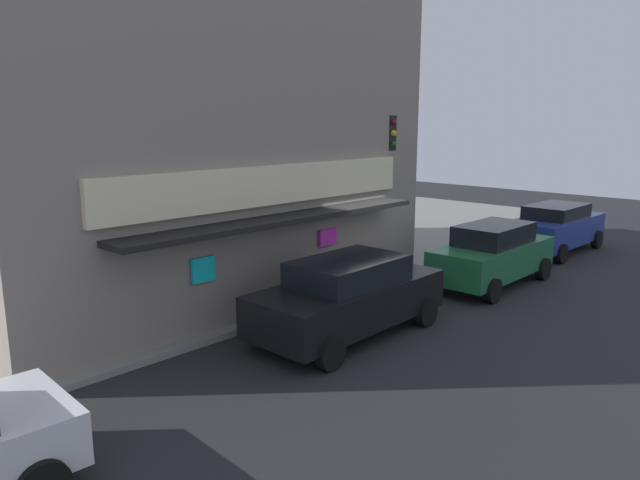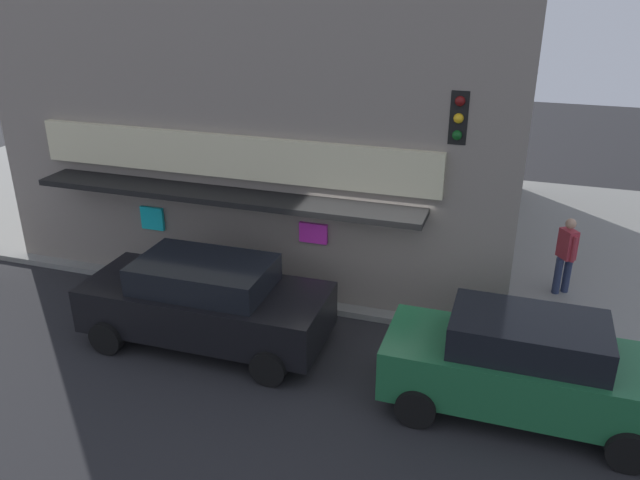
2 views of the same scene
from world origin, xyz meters
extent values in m
plane|color=#232326|center=(0.00, 0.00, 0.00)|extent=(50.65, 50.65, 0.00)
cube|color=gray|center=(0.00, 5.12, 0.07)|extent=(33.76, 10.25, 0.13)
cube|color=gray|center=(-2.94, 4.87, 4.24)|extent=(11.40, 9.07, 8.22)
cube|color=beige|center=(-2.94, 0.25, 3.11)|extent=(8.67, 0.16, 0.87)
cube|color=black|center=(-2.94, -0.10, 2.38)|extent=(8.21, 0.90, 0.12)
cube|color=#19D8E5|center=(-4.88, 0.27, 1.53)|extent=(0.54, 0.08, 0.52)
cube|color=#E533CC|center=(-1.13, 0.27, 1.66)|extent=(0.59, 0.08, 0.42)
cylinder|color=black|center=(1.55, 0.71, 2.49)|extent=(0.18, 0.18, 4.71)
cube|color=black|center=(1.55, 0.46, 4.17)|extent=(0.32, 0.28, 0.95)
sphere|color=maroon|center=(1.55, 0.31, 4.47)|extent=(0.18, 0.18, 0.18)
sphere|color=yellow|center=(1.55, 0.31, 4.17)|extent=(0.18, 0.18, 0.18)
sphere|color=#0F4C19|center=(1.55, 0.31, 3.87)|extent=(0.18, 0.18, 0.18)
cylinder|color=red|center=(-0.09, 0.81, 0.45)|extent=(0.24, 0.24, 0.64)
sphere|color=red|center=(-0.09, 0.81, 0.84)|extent=(0.20, 0.20, 0.20)
cylinder|color=red|center=(-0.27, 0.81, 0.48)|extent=(0.12, 0.10, 0.10)
cylinder|color=red|center=(0.09, 0.81, 0.48)|extent=(0.12, 0.10, 0.10)
cylinder|color=#2D2D2D|center=(-2.48, 1.26, 0.56)|extent=(0.50, 0.50, 0.86)
cylinder|color=navy|center=(3.91, 2.34, 0.54)|extent=(0.22, 0.22, 0.82)
cylinder|color=navy|center=(3.72, 2.21, 0.54)|extent=(0.22, 0.22, 0.82)
cube|color=#B2333F|center=(3.82, 2.28, 1.27)|extent=(0.41, 0.45, 0.63)
sphere|color=tan|center=(3.82, 2.28, 1.73)|extent=(0.22, 0.22, 0.22)
cylinder|color=#B2333F|center=(3.70, 2.45, 1.24)|extent=(0.14, 0.14, 0.57)
cylinder|color=#B2333F|center=(3.94, 2.11, 1.24)|extent=(0.14, 0.14, 0.57)
cylinder|color=brown|center=(-1.24, 2.89, 0.29)|extent=(0.46, 0.46, 0.32)
sphere|color=#2D7A33|center=(-1.24, 2.89, 0.67)|extent=(0.51, 0.51, 0.51)
cylinder|color=#59595B|center=(-4.09, 2.92, 0.30)|extent=(0.50, 0.50, 0.34)
sphere|color=#195623|center=(-4.09, 2.92, 0.70)|extent=(0.54, 0.54, 0.54)
cube|color=black|center=(-2.59, -1.68, 0.74)|extent=(4.60, 1.91, 0.85)
cube|color=black|center=(-2.59, -1.68, 1.42)|extent=(2.49, 1.58, 0.51)
cylinder|color=black|center=(-1.00, -0.73, 0.32)|extent=(0.64, 0.23, 0.64)
cylinder|color=black|center=(-0.98, -2.58, 0.32)|extent=(0.64, 0.23, 0.64)
cylinder|color=black|center=(-4.21, -0.78, 0.32)|extent=(0.64, 0.23, 0.64)
cylinder|color=black|center=(-4.18, -2.62, 0.32)|extent=(0.64, 0.23, 0.64)
cube|color=#1E6038|center=(3.12, -2.04, 0.75)|extent=(4.33, 1.67, 0.86)
cube|color=black|center=(3.12, -2.04, 1.45)|extent=(2.34, 1.40, 0.54)
cylinder|color=black|center=(4.64, -1.22, 0.32)|extent=(0.64, 0.22, 0.64)
cylinder|color=black|center=(4.63, -2.87, 0.32)|extent=(0.64, 0.22, 0.64)
cylinder|color=black|center=(1.61, -1.21, 0.32)|extent=(0.64, 0.22, 0.64)
cylinder|color=black|center=(1.60, -2.86, 0.32)|extent=(0.64, 0.22, 0.64)
camera|label=1|loc=(-11.62, -9.42, 4.52)|focal=32.78mm
camera|label=2|loc=(2.69, -10.87, 6.56)|focal=35.46mm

